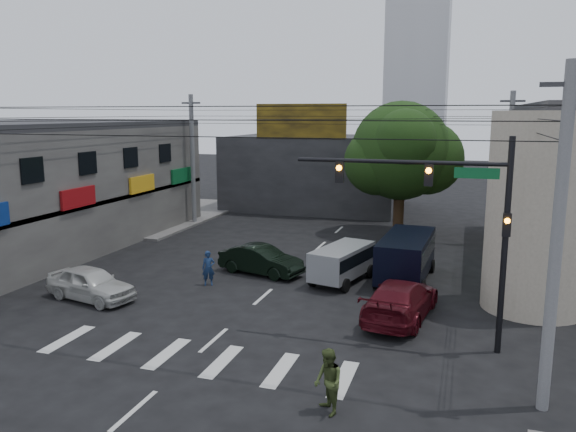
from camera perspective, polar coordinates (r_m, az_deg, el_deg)
The scene contains 19 objects.
ground at distance 23.01m, azimuth -4.31°, elevation -9.70°, with size 160.00×160.00×0.00m, color black.
sidewalk_far_left at distance 46.82m, azimuth -16.53°, elevation 0.35°, with size 16.00×16.00×0.15m, color #514F4C.
building_left at distance 37.18m, azimuth -27.24°, elevation 2.46°, with size 14.00×24.00×7.00m, color #43403E.
corner_column at distance 24.46m, azimuth 24.11°, elevation 0.31°, with size 4.00×4.00×8.00m, color gray.
building_far at distance 47.83m, azimuth 2.95°, elevation 4.52°, with size 14.00×10.00×6.00m, color #232326.
billboard at distance 42.87m, azimuth 1.29°, elevation 9.61°, with size 7.00×0.30×2.60m, color olive.
tower_distant at distance 91.45m, azimuth 13.20°, elevation 19.02°, with size 9.00×9.00×44.00m, color silver.
street_tree at distance 37.30m, azimuth 11.38°, elevation 6.48°, with size 6.40×6.40×8.70m.
traffic_gantry at distance 19.23m, azimuth 16.41°, elevation 0.79°, with size 7.10×0.35×7.20m.
utility_pole_near_right at distance 16.00m, azimuth 25.62°, elevation -2.55°, with size 0.32×0.32×9.20m, color #59595B.
utility_pole_far_left at distance 40.70m, azimuth -9.66°, elevation 5.61°, with size 0.32×0.32×9.20m, color #59595B.
utility_pole_far_right at distance 36.21m, azimuth 21.44°, elevation 4.46°, with size 0.32×0.32×9.20m, color #59595B.
dark_sedan at distance 28.00m, azimuth -2.76°, elevation -4.48°, with size 4.55×2.49×1.42m, color black.
white_compact at distance 25.63m, azimuth -19.40°, elevation -6.48°, with size 4.47×2.55×1.43m, color #B6B6B2.
maroon_sedan at distance 22.49m, azimuth 11.37°, elevation -8.31°, with size 2.81×5.50×1.53m, color #430911.
silver_minivan at distance 26.74m, azimuth 5.52°, elevation -4.93°, with size 2.56×4.24×1.70m, color gray, non-canonical shape.
navy_van at distance 27.43m, azimuth 11.91°, elevation -4.21°, with size 2.33×5.53×2.17m, color black, non-canonical shape.
traffic_officer at distance 26.40m, azimuth -8.09°, elevation -5.27°, with size 0.70×0.61×1.62m, color #15274A.
pedestrian_olive at distance 15.51m, azimuth 4.11°, elevation -16.46°, with size 1.07×1.11×1.80m, color #394720.
Camera 1 is at (8.23, -19.98, 7.90)m, focal length 35.00 mm.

